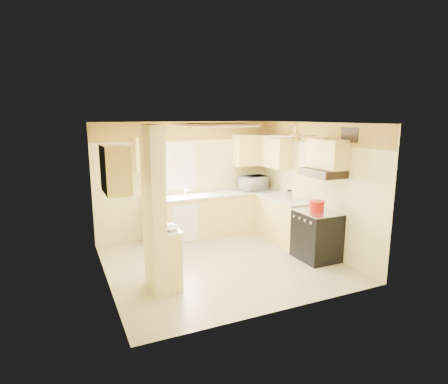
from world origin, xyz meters
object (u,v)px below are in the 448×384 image
stove (317,235)px  kettle (289,195)px  microwave (253,183)px  dutch_oven (317,206)px  bowl (172,228)px

stove → kettle: bearing=89.8°
microwave → dutch_oven: microwave is taller
stove → kettle: kettle is taller
dutch_oven → bowl: bearing=-177.5°
bowl → dutch_oven: bearing=2.5°
bowl → kettle: 2.97m
dutch_oven → kettle: kettle is taller
dutch_oven → kettle: bearing=89.2°
stove → bowl: bearing=-178.0°
stove → microwave: microwave is taller
kettle → stove: bearing=-90.2°
bowl → kettle: bearing=20.1°
microwave → dutch_oven: bearing=89.0°
microwave → kettle: size_ratio=2.80×
stove → kettle: size_ratio=4.36×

